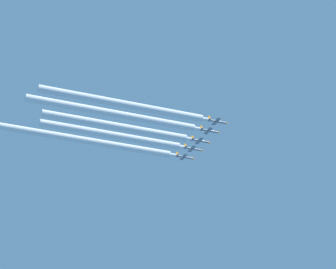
{
  "coord_description": "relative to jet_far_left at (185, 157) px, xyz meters",
  "views": [
    {
      "loc": [
        311.22,
        -136.18,
        1.52
      ],
      "look_at": [
        0.23,
        -16.62,
        173.37
      ],
      "focal_mm": 85.85,
      "sensor_mm": 36.0,
      "label": 1
    }
  ],
  "objects": [
    {
      "name": "smoke_trail_far_right",
      "position": [
        40.09,
        -44.1,
        -0.18
      ],
      "size": [
        3.36,
        77.9,
        3.36
      ],
      "color": "white"
    },
    {
      "name": "jet_inner_right",
      "position": [
        30.05,
        0.18,
        0.04
      ],
      "size": [
        7.29,
        10.62,
        2.55
      ],
      "color": "slate"
    },
    {
      "name": "smoke_trail_far_left",
      "position": [
        0.0,
        -48.36,
        -0.03
      ],
      "size": [
        3.36,
        87.01,
        3.36
      ],
      "color": "white"
    },
    {
      "name": "smoke_trail_inner_right",
      "position": [
        30.05,
        -45.5,
        0.01
      ],
      "size": [
        3.36,
        81.63,
        3.36
      ],
      "color": "white"
    },
    {
      "name": "jet_far_left",
      "position": [
        0.0,
        0.0,
        0.0
      ],
      "size": [
        7.29,
        10.62,
        2.55
      ],
      "color": "slate"
    },
    {
      "name": "jet_far_right",
      "position": [
        40.09,
        -0.28,
        -0.15
      ],
      "size": [
        7.29,
        10.62,
        2.55
      ],
      "color": "slate"
    },
    {
      "name": "smoke_trail_inner_left",
      "position": [
        10.16,
        -40.1,
        -0.12
      ],
      "size": [
        3.36,
        70.89,
        3.36
      ],
      "color": "white"
    },
    {
      "name": "smoke_trail_center",
      "position": [
        19.47,
        -40.76,
        -0.21
      ],
      "size": [
        3.36,
        71.97,
        3.36
      ],
      "color": "white"
    },
    {
      "name": "jet_center",
      "position": [
        19.47,
        0.09,
        -0.19
      ],
      "size": [
        7.29,
        10.62,
        2.55
      ],
      "color": "slate"
    },
    {
      "name": "jet_inner_left",
      "position": [
        10.16,
        0.22,
        -0.1
      ],
      "size": [
        7.29,
        10.62,
        2.55
      ],
      "color": "slate"
    }
  ]
}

